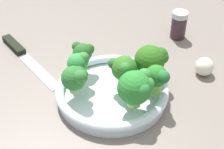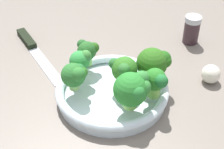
{
  "view_description": "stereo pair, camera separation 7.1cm",
  "coord_description": "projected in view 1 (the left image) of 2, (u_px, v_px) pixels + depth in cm",
  "views": [
    {
      "loc": [
        56.9,
        -5.56,
        50.38
      ],
      "look_at": [
        1.36,
        0.86,
        6.48
      ],
      "focal_mm": 54.94,
      "sensor_mm": 36.0,
      "label": 1
    },
    {
      "loc": [
        57.26,
        1.53,
        50.38
      ],
      "look_at": [
        1.36,
        0.86,
        6.48
      ],
      "focal_mm": 54.94,
      "sensor_mm": 36.0,
      "label": 2
    }
  ],
  "objects": [
    {
      "name": "ground_plane",
      "position": [
        107.0,
        98.0,
        0.77
      ],
      "size": [
        130.0,
        130.0,
        2.5
      ],
      "primitive_type": "cube",
      "color": "slate"
    },
    {
      "name": "bowl",
      "position": [
        112.0,
        92.0,
        0.74
      ],
      "size": [
        24.38,
        24.38,
        3.48
      ],
      "color": "silver",
      "rests_on": "ground_plane"
    },
    {
      "name": "broccoli_floret_0",
      "position": [
        124.0,
        69.0,
        0.71
      ],
      "size": [
        5.9,
        6.05,
        6.83
      ],
      "color": "#87C167",
      "rests_on": "bowl"
    },
    {
      "name": "broccoli_floret_1",
      "position": [
        83.0,
        53.0,
        0.76
      ],
      "size": [
        4.4,
        5.02,
        5.88
      ],
      "color": "#82CE60",
      "rests_on": "bowl"
    },
    {
      "name": "broccoli_floret_2",
      "position": [
        152.0,
        60.0,
        0.73
      ],
      "size": [
        6.65,
        7.53,
        7.41
      ],
      "color": "#99CA68",
      "rests_on": "bowl"
    },
    {
      "name": "broccoli_floret_3",
      "position": [
        137.0,
        87.0,
        0.66
      ],
      "size": [
        6.78,
        7.33,
        7.78
      ],
      "color": "#8BC658",
      "rests_on": "bowl"
    },
    {
      "name": "broccoli_floret_4",
      "position": [
        156.0,
        77.0,
        0.69
      ],
      "size": [
        5.24,
        5.35,
        6.52
      ],
      "color": "#7BBF4E",
      "rests_on": "bowl"
    },
    {
      "name": "broccoli_floret_5",
      "position": [
        75.0,
        78.0,
        0.69
      ],
      "size": [
        5.39,
        5.57,
        6.18
      ],
      "color": "#8EBE64",
      "rests_on": "bowl"
    },
    {
      "name": "broccoli_floret_6",
      "position": [
        79.0,
        63.0,
        0.73
      ],
      "size": [
        4.42,
        4.82,
        6.35
      ],
      "color": "#82BD6A",
      "rests_on": "bowl"
    },
    {
      "name": "knife",
      "position": [
        22.0,
        54.0,
        0.87
      ],
      "size": [
        23.89,
        16.03,
        1.5
      ],
      "color": "silver",
      "rests_on": "ground_plane"
    },
    {
      "name": "garlic_bulb",
      "position": [
        204.0,
        67.0,
        0.8
      ],
      "size": [
        4.39,
        4.39,
        4.39
      ],
      "primitive_type": "sphere",
      "color": "silver",
      "rests_on": "ground_plane"
    },
    {
      "name": "pepper_shaker",
      "position": [
        179.0,
        25.0,
        0.92
      ],
      "size": [
        4.31,
        4.31,
        7.69
      ],
      "color": "#36242A",
      "rests_on": "ground_plane"
    }
  ]
}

